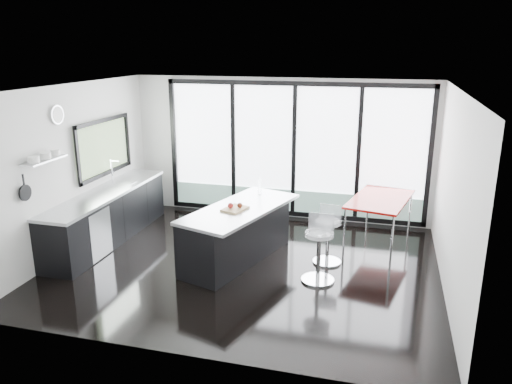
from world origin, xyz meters
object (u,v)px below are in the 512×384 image
(bar_stool_near, at_px, (318,257))
(red_table, at_px, (379,221))
(bar_stool_far, at_px, (328,242))
(island, at_px, (237,233))

(bar_stool_near, height_order, red_table, red_table)
(bar_stool_far, bearing_deg, island, -168.19)
(island, relative_size, red_table, 1.56)
(island, height_order, bar_stool_far, island)
(island, xyz_separation_m, bar_stool_far, (1.45, 0.25, -0.10))
(island, xyz_separation_m, bar_stool_near, (1.40, -0.44, -0.08))
(island, xyz_separation_m, red_table, (2.21, 1.33, -0.05))
(bar_stool_near, xyz_separation_m, red_table, (0.81, 1.77, 0.03))
(bar_stool_near, bearing_deg, bar_stool_far, 86.57)
(island, bearing_deg, bar_stool_far, 9.88)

